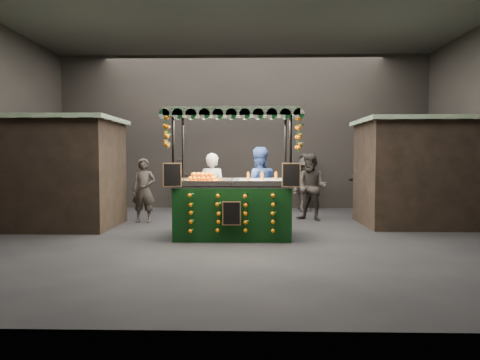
{
  "coord_description": "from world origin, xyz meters",
  "views": [
    {
      "loc": [
        0.21,
        -8.96,
        1.65
      ],
      "look_at": [
        0.0,
        0.2,
        1.17
      ],
      "focal_mm": 31.77,
      "sensor_mm": 36.0,
      "label": 1
    }
  ],
  "objects": [
    {
      "name": "shopper_0",
      "position": [
        -2.5,
        1.8,
        0.82
      ],
      "size": [
        0.61,
        0.4,
        1.65
      ],
      "rotation": [
        0.0,
        0.0,
        -0.01
      ],
      "color": "#2C2724",
      "rests_on": "ground"
    },
    {
      "name": "shopper_4",
      "position": [
        -4.5,
        3.61,
        0.85
      ],
      "size": [
        0.96,
        0.77,
        1.69
      ],
      "rotation": [
        0.0,
        0.0,
        3.47
      ],
      "color": "black",
      "rests_on": "ground"
    },
    {
      "name": "vendor_grey",
      "position": [
        -0.66,
        0.8,
        0.88
      ],
      "size": [
        0.72,
        0.55,
        1.76
      ],
      "rotation": [
        0.0,
        0.0,
        2.93
      ],
      "color": "gray",
      "rests_on": "ground"
    },
    {
      "name": "neighbour_stall_right",
      "position": [
        4.4,
        1.5,
        1.31
      ],
      "size": [
        3.0,
        2.2,
        2.6
      ],
      "color": "black",
      "rests_on": "ground"
    },
    {
      "name": "shopper_1",
      "position": [
        1.84,
        2.2,
        0.88
      ],
      "size": [
        1.08,
        1.02,
        1.76
      ],
      "rotation": [
        0.0,
        0.0,
        -0.56
      ],
      "color": "#292421",
      "rests_on": "ground"
    },
    {
      "name": "shopper_6",
      "position": [
        1.92,
        4.6,
        0.89
      ],
      "size": [
        0.67,
        0.77,
        1.78
      ],
      "rotation": [
        0.0,
        0.0,
        -1.12
      ],
      "color": "black",
      "rests_on": "ground"
    },
    {
      "name": "juice_stall",
      "position": [
        -0.13,
        -0.21,
        0.82
      ],
      "size": [
        2.71,
        1.59,
        2.63
      ],
      "color": "black",
      "rests_on": "ground"
    },
    {
      "name": "shopper_3",
      "position": [
        1.95,
        4.11,
        0.82
      ],
      "size": [
        1.22,
        1.12,
        1.65
      ],
      "rotation": [
        0.0,
        0.0,
        0.63
      ],
      "color": "#2B2623",
      "rests_on": "ground"
    },
    {
      "name": "shopper_5",
      "position": [
        3.49,
        2.28,
        0.97
      ],
      "size": [
        1.58,
        1.74,
        1.93
      ],
      "rotation": [
        0.0,
        0.0,
        2.26
      ],
      "color": "black",
      "rests_on": "ground"
    },
    {
      "name": "vendor_blue",
      "position": [
        0.41,
        0.89,
        0.95
      ],
      "size": [
        1.02,
        0.85,
        1.9
      ],
      "rotation": [
        0.0,
        0.0,
        3.29
      ],
      "color": "navy",
      "rests_on": "ground"
    },
    {
      "name": "shopper_2",
      "position": [
        -1.92,
        4.06,
        0.82
      ],
      "size": [
        0.98,
        0.95,
        1.64
      ],
      "rotation": [
        0.0,
        0.0,
        2.4
      ],
      "color": "black",
      "rests_on": "ground"
    },
    {
      "name": "neighbour_stall_left",
      "position": [
        -4.4,
        1.0,
        1.31
      ],
      "size": [
        3.0,
        2.2,
        2.6
      ],
      "color": "black",
      "rests_on": "ground"
    },
    {
      "name": "market_hall",
      "position": [
        0.0,
        0.0,
        3.38
      ],
      "size": [
        12.1,
        10.1,
        5.05
      ],
      "color": "black",
      "rests_on": "ground"
    },
    {
      "name": "ground",
      "position": [
        0.0,
        0.0,
        0.0
      ],
      "size": [
        12.0,
        12.0,
        0.0
      ],
      "primitive_type": "plane",
      "color": "black",
      "rests_on": "ground"
    }
  ]
}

